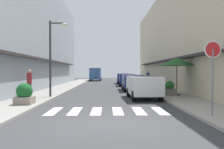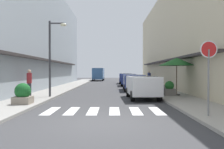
# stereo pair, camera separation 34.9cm
# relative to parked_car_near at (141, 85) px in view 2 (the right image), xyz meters

# --- Properties ---
(ground_plane) EXTENTS (83.60, 83.60, 0.00)m
(ground_plane) POSITION_rel_parked_car_near_xyz_m (-2.33, 8.01, -0.92)
(ground_plane) COLOR #38383A
(sidewalk_left) EXTENTS (2.46, 53.20, 0.12)m
(sidewalk_left) POSITION_rel_parked_car_near_xyz_m (-6.94, 8.01, -0.86)
(sidewalk_left) COLOR gray
(sidewalk_left) RESTS_ON ground_plane
(sidewalk_right) EXTENTS (2.46, 53.20, 0.12)m
(sidewalk_right) POSITION_rel_parked_car_near_xyz_m (2.28, 8.01, -0.86)
(sidewalk_right) COLOR #9E998E
(sidewalk_right) RESTS_ON ground_plane
(building_row_left) EXTENTS (5.50, 36.20, 11.14)m
(building_row_left) POSITION_rel_parked_car_near_xyz_m (-10.67, 8.91, 4.65)
(building_row_left) COLOR #939EA8
(building_row_left) RESTS_ON ground_plane
(building_row_right) EXTENTS (5.50, 36.20, 10.32)m
(building_row_right) POSITION_rel_parked_car_near_xyz_m (6.00, 8.91, 4.23)
(building_row_right) COLOR beige
(building_row_right) RESTS_ON ground_plane
(crosswalk) EXTENTS (5.20, 2.20, 0.01)m
(crosswalk) POSITION_rel_parked_car_near_xyz_m (-2.33, -4.72, -0.91)
(crosswalk) COLOR silver
(crosswalk) RESTS_ON ground_plane
(parked_car_near) EXTENTS (1.92, 4.13, 1.47)m
(parked_car_near) POSITION_rel_parked_car_near_xyz_m (0.00, 0.00, 0.00)
(parked_car_near) COLOR silver
(parked_car_near) RESTS_ON ground_plane
(parked_car_mid) EXTENTS (1.83, 4.47, 1.47)m
(parked_car_mid) POSITION_rel_parked_car_near_xyz_m (0.00, 6.65, 0.00)
(parked_car_mid) COLOR navy
(parked_car_mid) RESTS_ON ground_plane
(parked_car_far) EXTENTS (1.90, 4.06, 1.47)m
(parked_car_far) POSITION_rel_parked_car_near_xyz_m (0.00, 13.55, -0.00)
(parked_car_far) COLOR navy
(parked_car_far) RESTS_ON ground_plane
(parked_car_distant) EXTENTS (1.93, 4.39, 1.47)m
(parked_car_distant) POSITION_rel_parked_car_near_xyz_m (0.00, 19.27, 0.00)
(parked_car_distant) COLOR navy
(parked_car_distant) RESTS_ON ground_plane
(delivery_van) EXTENTS (2.09, 5.44, 2.37)m
(delivery_van) POSITION_rel_parked_car_near_xyz_m (-4.51, 29.63, 0.48)
(delivery_van) COLOR #33598C
(delivery_van) RESTS_ON ground_plane
(round_street_sign) EXTENTS (0.65, 0.07, 2.80)m
(round_street_sign) POSITION_rel_parked_car_near_xyz_m (1.63, -6.50, 1.35)
(round_street_sign) COLOR slate
(round_street_sign) RESTS_ON sidewalk_right
(street_lamp) EXTENTS (1.19, 0.28, 4.96)m
(street_lamp) POSITION_rel_parked_car_near_xyz_m (-5.86, 0.34, 2.26)
(street_lamp) COLOR #38383D
(street_lamp) RESTS_ON sidewalk_left
(cafe_umbrella) EXTENTS (2.49, 2.49, 2.61)m
(cafe_umbrella) POSITION_rel_parked_car_near_xyz_m (2.55, 1.29, 1.52)
(cafe_umbrella) COLOR #262626
(cafe_umbrella) RESTS_ON sidewalk_right
(planter_corner) EXTENTS (0.86, 0.86, 1.06)m
(planter_corner) POSITION_rel_parked_car_near_xyz_m (-6.51, -3.22, -0.30)
(planter_corner) COLOR gray
(planter_corner) RESTS_ON sidewalk_left
(planter_midblock) EXTENTS (0.77, 0.77, 0.99)m
(planter_midblock) POSITION_rel_parked_car_near_xyz_m (1.99, 1.05, -0.36)
(planter_midblock) COLOR slate
(planter_midblock) RESTS_ON sidewalk_right
(planter_far) EXTENTS (0.71, 0.71, 0.89)m
(planter_far) POSITION_rel_parked_car_near_xyz_m (2.77, 7.84, -0.39)
(planter_far) COLOR slate
(planter_far) RESTS_ON sidewalk_right
(pedestrian_walking_near) EXTENTS (0.34, 0.34, 1.78)m
(pedestrian_walking_near) POSITION_rel_parked_car_near_xyz_m (-7.51, 0.61, 0.14)
(pedestrian_walking_near) COLOR #282B33
(pedestrian_walking_near) RESTS_ON sidewalk_left
(pedestrian_walking_far) EXTENTS (0.34, 0.34, 1.71)m
(pedestrian_walking_far) POSITION_rel_parked_car_near_xyz_m (1.82, 8.92, 0.10)
(pedestrian_walking_far) COLOR #282B33
(pedestrian_walking_far) RESTS_ON sidewalk_right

